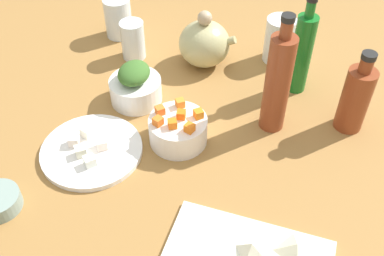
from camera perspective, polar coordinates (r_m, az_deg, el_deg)
name	(u,v)px	position (r cm, az deg, el deg)	size (l,w,h in cm)	color
tabletop	(192,149)	(100.95, 0.00, -2.64)	(190.00, 190.00, 3.00)	olive
plate_tofu	(92,151)	(100.09, -12.36, -2.76)	(21.65, 21.65, 1.20)	white
bowl_greens	(136,90)	(109.64, -7.00, 4.68)	(12.23, 12.23, 5.87)	white
bowl_carrots	(178,130)	(98.71, -1.74, -0.27)	(12.62, 12.62, 6.04)	white
teapot	(204,43)	(118.98, 1.56, 10.50)	(14.83, 12.86, 15.21)	tan
bottle_0	(302,52)	(110.84, 13.49, 9.14)	(4.80, 4.80, 24.87)	#176B22
bottle_1	(356,98)	(104.64, 19.67, 3.55)	(6.19, 6.19, 19.73)	brown
bottle_2	(278,83)	(97.93, 10.60, 5.58)	(5.48, 5.48, 28.07)	brown
drinking_glass_0	(279,40)	(122.61, 10.77, 10.72)	(7.55, 7.55, 11.92)	white
drinking_glass_1	(118,18)	(132.28, -9.17, 13.41)	(7.47, 7.47, 11.08)	white
drinking_glass_2	(133,40)	(122.97, -7.36, 10.80)	(6.19, 6.19, 10.24)	white
carrot_cube_0	(160,110)	(97.71, -4.00, 2.21)	(1.80, 1.80, 1.80)	orange
carrot_cube_1	(190,128)	(93.52, -0.19, 0.00)	(1.80, 1.80, 1.80)	orange
carrot_cube_2	(180,103)	(99.26, -1.49, 3.12)	(1.80, 1.80, 1.80)	orange
carrot_cube_3	(181,114)	(96.52, -1.36, 1.69)	(1.80, 1.80, 1.80)	orange
carrot_cube_4	(172,124)	(94.53, -2.45, 0.54)	(1.80, 1.80, 1.80)	orange
carrot_cube_5	(198,114)	(96.67, 0.81, 1.78)	(1.80, 1.80, 1.80)	orange
carrot_cube_6	(158,121)	(95.26, -4.26, 0.85)	(1.80, 1.80, 1.80)	orange
chopped_greens_mound	(134,73)	(106.51, -7.23, 6.79)	(8.80, 7.23, 4.29)	#3A6627
tofu_cube_0	(81,151)	(98.14, -13.69, -2.81)	(2.20, 2.20, 2.20)	silver
tofu_cube_1	(102,144)	(98.62, -11.14, -1.96)	(2.20, 2.20, 2.20)	#FBDECE
tofu_cube_2	(74,141)	(100.62, -14.47, -1.54)	(2.20, 2.20, 2.20)	white
tofu_cube_3	(90,161)	(95.80, -12.60, -4.03)	(2.20, 2.20, 2.20)	white
tofu_cube_4	(87,132)	(101.88, -12.91, -0.48)	(2.20, 2.20, 2.20)	white
dumpling_0	(251,248)	(82.02, 7.39, -14.62)	(4.12, 3.51, 2.87)	beige
dumpling_3	(296,248)	(83.80, 12.85, -14.30)	(5.74, 5.18, 2.23)	beige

